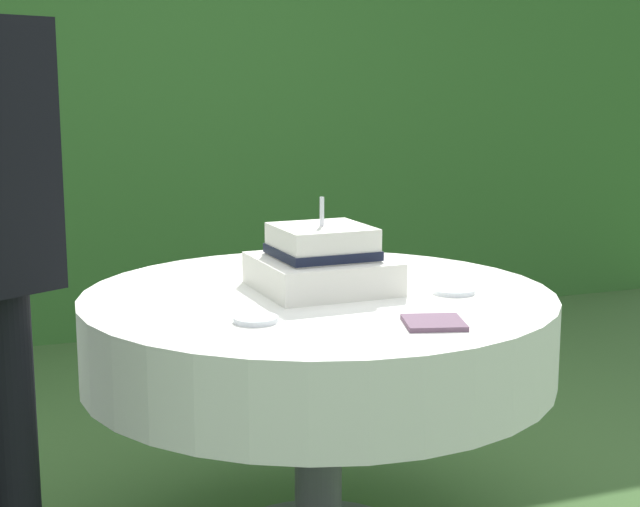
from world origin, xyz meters
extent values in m
cube|color=#336628|center=(0.00, 2.61, 1.25)|extent=(6.32, 0.42, 2.49)
cylinder|color=#4C4C51|center=(0.00, 0.00, 0.35)|extent=(0.13, 0.13, 0.70)
cylinder|color=olive|center=(0.00, 0.00, 0.71)|extent=(1.21, 1.21, 0.03)
cylinder|color=white|center=(0.00, 0.00, 0.62)|extent=(1.24, 1.24, 0.22)
cube|color=white|center=(0.02, 0.03, 0.77)|extent=(0.34, 0.34, 0.09)
cube|color=white|center=(0.02, 0.03, 0.86)|extent=(0.24, 0.24, 0.09)
cube|color=black|center=(0.02, 0.03, 0.83)|extent=(0.25, 0.25, 0.02)
sphere|color=#D13866|center=(0.14, 0.15, 0.84)|extent=(0.07, 0.07, 0.07)
cylinder|color=silver|center=(0.02, 0.03, 0.94)|extent=(0.01, 0.01, 0.08)
cylinder|color=white|center=(-0.24, -0.24, 0.74)|extent=(0.10, 0.10, 0.01)
cylinder|color=white|center=(0.33, -0.13, 0.74)|extent=(0.11, 0.11, 0.01)
cube|color=#6B4C60|center=(0.13, -0.41, 0.74)|extent=(0.16, 0.16, 0.01)
cylinder|color=black|center=(-0.79, -0.23, 0.42)|extent=(0.12, 0.12, 0.85)
camera|label=1|loc=(-0.85, -2.25, 1.27)|focal=52.86mm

